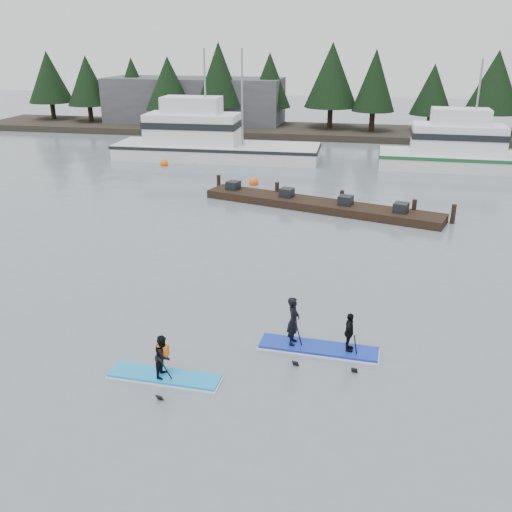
% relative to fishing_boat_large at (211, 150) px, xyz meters
% --- Properties ---
extents(ground, '(160.00, 160.00, 0.00)m').
position_rel_fishing_boat_large_xyz_m(ground, '(8.13, -28.79, -0.68)').
color(ground, slate).
rests_on(ground, ground).
extents(far_shore, '(70.00, 8.00, 0.60)m').
position_rel_fishing_boat_large_xyz_m(far_shore, '(8.13, 13.21, -0.38)').
color(far_shore, '#2D281E').
rests_on(far_shore, ground).
extents(treeline, '(60.00, 4.00, 8.00)m').
position_rel_fishing_boat_large_xyz_m(treeline, '(8.13, 13.21, -0.68)').
color(treeline, black).
rests_on(treeline, ground).
extents(waterfront_building, '(18.00, 6.00, 5.00)m').
position_rel_fishing_boat_large_xyz_m(waterfront_building, '(-5.87, 15.21, 1.82)').
color(waterfront_building, '#4C4C51').
rests_on(waterfront_building, ground).
extents(fishing_boat_large, '(15.83, 4.72, 9.10)m').
position_rel_fishing_boat_large_xyz_m(fishing_boat_large, '(0.00, 0.00, 0.00)').
color(fishing_boat_large, silver).
rests_on(fishing_boat_large, ground).
extents(fishing_boat_medium, '(14.15, 4.22, 8.45)m').
position_rel_fishing_boat_large_xyz_m(fishing_boat_medium, '(19.53, 0.09, -0.08)').
color(fishing_boat_medium, silver).
rests_on(fishing_boat_medium, ground).
extents(floating_dock, '(13.52, 5.60, 0.45)m').
position_rel_fishing_boat_large_xyz_m(floating_dock, '(9.62, -12.26, -0.45)').
color(floating_dock, black).
rests_on(floating_dock, ground).
extents(buoy_b, '(0.62, 0.62, 0.62)m').
position_rel_fishing_boat_large_xyz_m(buoy_b, '(4.94, -7.52, -0.68)').
color(buoy_b, '#F95D0C').
rests_on(buoy_b, ground).
extents(buoy_a, '(0.58, 0.58, 0.58)m').
position_rel_fishing_boat_large_xyz_m(buoy_a, '(-2.71, -3.14, -0.68)').
color(buoy_a, '#F95D0C').
rests_on(buoy_a, ground).
extents(buoy_c, '(0.61, 0.61, 0.61)m').
position_rel_fishing_boat_large_xyz_m(buoy_c, '(21.24, -1.24, -0.68)').
color(buoy_c, '#F95D0C').
rests_on(buoy_c, ground).
extents(paddleboard_solo, '(3.19, 1.11, 1.82)m').
position_rel_fishing_boat_large_xyz_m(paddleboard_solo, '(6.92, -29.85, -0.23)').
color(paddleboard_solo, '#178FDB').
rests_on(paddleboard_solo, ground).
extents(paddleboard_duo, '(3.65, 1.24, 2.14)m').
position_rel_fishing_boat_large_xyz_m(paddleboard_duo, '(10.99, -27.46, -0.15)').
color(paddleboard_duo, '#122CAF').
rests_on(paddleboard_duo, ground).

